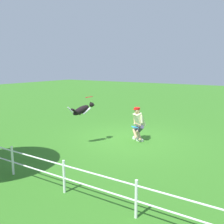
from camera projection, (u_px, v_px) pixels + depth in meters
ground_plane at (126, 139)px, 10.06m from camera, size 60.00×60.00×0.00m
person at (138, 123)px, 9.83m from camera, size 0.63×0.71×1.29m
dog at (82, 110)px, 9.19m from camera, size 0.56×0.98×0.51m
frisbee_flying at (89, 97)px, 9.30m from camera, size 0.34×0.35×0.09m
frisbee_held at (135, 127)px, 9.50m from camera, size 0.35×0.35×0.10m
fence at (36, 165)px, 6.29m from camera, size 12.90×0.06×0.77m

